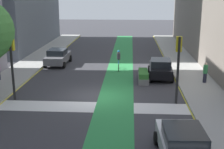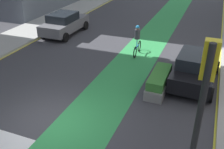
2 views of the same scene
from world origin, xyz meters
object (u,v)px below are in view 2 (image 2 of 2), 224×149
(car_grey_left_far, at_px, (64,23))
(car_black_right_far, at_px, (196,68))
(median_planter, at_px, (159,81))
(cyclist_in_lane, at_px, (137,40))
(traffic_signal_near_right, at_px, (204,93))

(car_grey_left_far, height_order, car_black_right_far, same)
(car_grey_left_far, xyz_separation_m, median_planter, (8.17, -5.30, -0.40))
(car_grey_left_far, distance_m, median_planter, 9.74)
(cyclist_in_lane, bearing_deg, car_grey_left_far, 163.42)
(traffic_signal_near_right, bearing_deg, cyclist_in_lane, 115.82)
(car_grey_left_far, height_order, cyclist_in_lane, cyclist_in_lane)
(car_black_right_far, bearing_deg, traffic_signal_near_right, -85.58)
(car_grey_left_far, bearing_deg, car_black_right_far, -22.88)
(traffic_signal_near_right, relative_size, cyclist_in_lane, 2.32)
(median_planter, bearing_deg, cyclist_in_lane, 121.28)
(cyclist_in_lane, bearing_deg, traffic_signal_near_right, -64.18)
(car_black_right_far, height_order, median_planter, car_black_right_far)
(traffic_signal_near_right, height_order, median_planter, traffic_signal_near_right)
(traffic_signal_near_right, bearing_deg, car_grey_left_far, 134.76)
(traffic_signal_near_right, height_order, cyclist_in_lane, traffic_signal_near_right)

